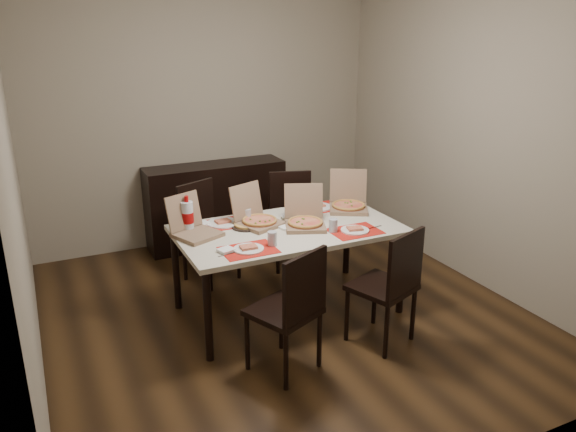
# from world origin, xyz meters

# --- Properties ---
(ground) EXTENTS (3.80, 4.00, 0.02)m
(ground) POSITION_xyz_m (0.00, 0.00, -0.01)
(ground) COLOR #3C2612
(ground) RESTS_ON ground
(room_walls) EXTENTS (3.84, 4.02, 2.62)m
(room_walls) POSITION_xyz_m (0.00, 0.43, 1.73)
(room_walls) COLOR gray
(room_walls) RESTS_ON ground
(sideboard) EXTENTS (1.50, 0.40, 0.90)m
(sideboard) POSITION_xyz_m (0.00, 1.78, 0.45)
(sideboard) COLOR black
(sideboard) RESTS_ON ground
(dining_table) EXTENTS (1.80, 1.00, 0.75)m
(dining_table) POSITION_xyz_m (0.05, 0.04, 0.68)
(dining_table) COLOR beige
(dining_table) RESTS_ON ground
(chair_near_left) EXTENTS (0.55, 0.55, 0.93)m
(chair_near_left) POSITION_xyz_m (-0.32, -0.78, 0.51)
(chair_near_left) COLOR black
(chair_near_left) RESTS_ON ground
(chair_near_right) EXTENTS (0.54, 0.54, 0.93)m
(chair_near_right) POSITION_xyz_m (0.51, -0.76, 0.51)
(chair_near_right) COLOR black
(chair_near_right) RESTS_ON ground
(chair_far_left) EXTENTS (0.55, 0.55, 0.93)m
(chair_far_left) POSITION_xyz_m (-0.37, 0.98, 0.51)
(chair_far_left) COLOR black
(chair_far_left) RESTS_ON ground
(chair_far_right) EXTENTS (0.52, 0.52, 0.93)m
(chair_far_right) POSITION_xyz_m (0.52, 0.94, 0.51)
(chair_far_right) COLOR black
(chair_far_right) RESTS_ON ground
(setting_near_left) EXTENTS (0.47, 0.30, 0.11)m
(setting_near_left) POSITION_xyz_m (-0.39, -0.26, 0.77)
(setting_near_left) COLOR red
(setting_near_left) RESTS_ON dining_table
(setting_near_right) EXTENTS (0.47, 0.30, 0.11)m
(setting_near_right) POSITION_xyz_m (0.45, -0.25, 0.77)
(setting_near_right) COLOR red
(setting_near_right) RESTS_ON dining_table
(setting_far_left) EXTENTS (0.49, 0.30, 0.11)m
(setting_far_left) POSITION_xyz_m (-0.37, 0.35, 0.77)
(setting_far_left) COLOR red
(setting_far_left) RESTS_ON dining_table
(setting_far_right) EXTENTS (0.45, 0.30, 0.11)m
(setting_far_right) POSITION_xyz_m (0.47, 0.38, 0.77)
(setting_far_right) COLOR red
(setting_far_right) RESTS_ON dining_table
(napkin_loose) EXTENTS (0.14, 0.13, 0.02)m
(napkin_loose) POSITION_xyz_m (0.03, 0.04, 0.76)
(napkin_loose) COLOR white
(napkin_loose) RESTS_ON dining_table
(pizza_box_center) EXTENTS (0.43, 0.45, 0.32)m
(pizza_box_center) POSITION_xyz_m (0.19, 0.02, 0.80)
(pizza_box_center) COLOR brown
(pizza_box_center) RESTS_ON dining_table
(pizza_box_right) EXTENTS (0.47, 0.48, 0.33)m
(pizza_box_right) POSITION_xyz_m (0.74, 0.25, 0.80)
(pizza_box_right) COLOR brown
(pizza_box_right) RESTS_ON dining_table
(pizza_box_left) EXTENTS (0.42, 0.44, 0.31)m
(pizza_box_left) POSITION_xyz_m (-0.69, 0.20, 0.81)
(pizza_box_left) COLOR brown
(pizza_box_left) RESTS_ON dining_table
(pizza_box_extra) EXTENTS (0.42, 0.45, 0.32)m
(pizza_box_extra) POSITION_xyz_m (-0.15, 0.22, 0.80)
(pizza_box_extra) COLOR brown
(pizza_box_extra) RESTS_ON dining_table
(faina_plate) EXTENTS (0.25, 0.25, 0.03)m
(faina_plate) POSITION_xyz_m (-0.25, 0.20, 0.76)
(faina_plate) COLOR black
(faina_plate) RESTS_ON dining_table
(dip_bowl) EXTENTS (0.17, 0.17, 0.03)m
(dip_bowl) POSITION_xyz_m (0.15, 0.24, 0.77)
(dip_bowl) COLOR white
(dip_bowl) RESTS_ON dining_table
(soda_bottle) EXTENTS (0.10, 0.10, 0.30)m
(soda_bottle) POSITION_xyz_m (-0.71, 0.30, 0.88)
(soda_bottle) COLOR silver
(soda_bottle) RESTS_ON dining_table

